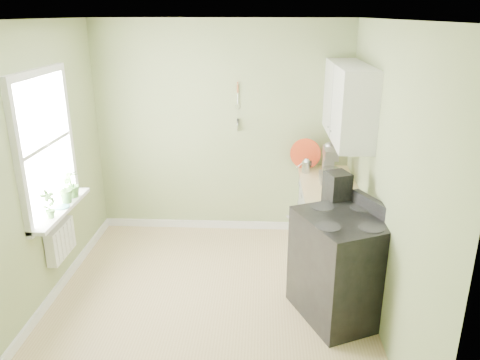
{
  "coord_description": "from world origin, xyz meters",
  "views": [
    {
      "loc": [
        0.51,
        -3.95,
        2.75
      ],
      "look_at": [
        0.29,
        0.55,
        1.14
      ],
      "focal_mm": 35.0,
      "sensor_mm": 36.0,
      "label": 1
    }
  ],
  "objects_px": {
    "stove": "(342,266)",
    "coffee_maker": "(337,191)",
    "stand_mixer": "(330,166)",
    "kettle": "(306,165)"
  },
  "relations": [
    {
      "from": "stand_mixer",
      "to": "coffee_maker",
      "type": "height_order",
      "value": "stand_mixer"
    },
    {
      "from": "stove",
      "to": "stand_mixer",
      "type": "xyz_separation_m",
      "value": [
        0.01,
        1.27,
        0.58
      ]
    },
    {
      "from": "stove",
      "to": "coffee_maker",
      "type": "height_order",
      "value": "coffee_maker"
    },
    {
      "from": "stove",
      "to": "stand_mixer",
      "type": "relative_size",
      "value": 2.64
    },
    {
      "from": "stand_mixer",
      "to": "kettle",
      "type": "relative_size",
      "value": 2.39
    },
    {
      "from": "stove",
      "to": "kettle",
      "type": "xyz_separation_m",
      "value": [
        -0.23,
        1.55,
        0.48
      ]
    },
    {
      "from": "stove",
      "to": "coffee_maker",
      "type": "relative_size",
      "value": 3.09
    },
    {
      "from": "coffee_maker",
      "to": "stand_mixer",
      "type": "bearing_deg",
      "value": 87.36
    },
    {
      "from": "stand_mixer",
      "to": "coffee_maker",
      "type": "bearing_deg",
      "value": -92.64
    },
    {
      "from": "stove",
      "to": "stand_mixer",
      "type": "height_order",
      "value": "stand_mixer"
    }
  ]
}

